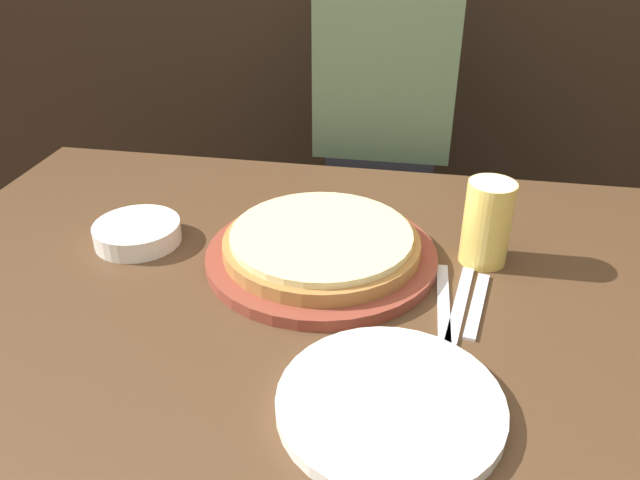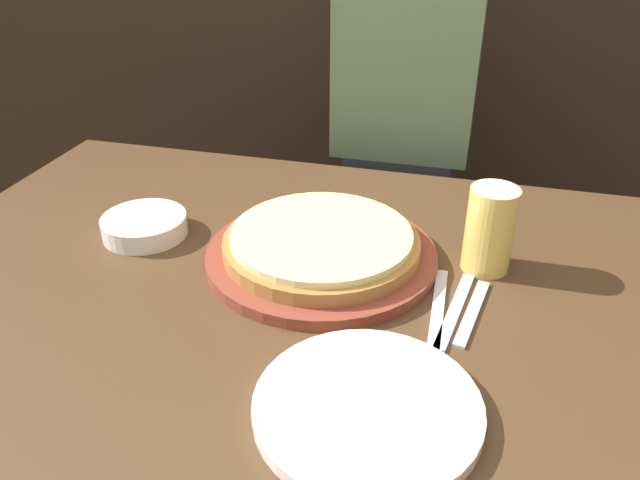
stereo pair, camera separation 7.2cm
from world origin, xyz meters
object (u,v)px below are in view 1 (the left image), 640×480
(beer_glass, at_px, (488,219))
(dinner_plate, at_px, (390,404))
(side_bowl, at_px, (138,233))
(pizza_on_board, at_px, (320,248))
(dinner_knife, at_px, (460,303))
(diner_person, at_px, (381,174))
(fork, at_px, (443,302))
(spoon, at_px, (477,305))

(beer_glass, height_order, dinner_plate, beer_glass)
(side_bowl, bearing_deg, pizza_on_board, -1.02)
(pizza_on_board, relative_size, dinner_knife, 1.90)
(side_bowl, distance_m, diner_person, 0.71)
(fork, xyz_separation_m, dinner_knife, (0.02, 0.00, 0.00))
(dinner_plate, bearing_deg, diner_person, 95.64)
(fork, xyz_separation_m, diner_person, (-0.15, 0.68, -0.10))
(dinner_plate, height_order, fork, dinner_plate)
(pizza_on_board, bearing_deg, fork, -22.83)
(beer_glass, relative_size, spoon, 0.83)
(dinner_plate, xyz_separation_m, side_bowl, (-0.47, 0.33, 0.01))
(fork, height_order, spoon, same)
(fork, height_order, dinner_knife, same)
(dinner_plate, bearing_deg, pizza_on_board, 114.13)
(fork, bearing_deg, diner_person, 102.65)
(diner_person, bearing_deg, fork, -77.35)
(beer_glass, height_order, spoon, beer_glass)
(dinner_plate, xyz_separation_m, fork, (0.06, 0.23, -0.01))
(spoon, distance_m, diner_person, 0.71)
(spoon, bearing_deg, diner_person, 106.61)
(pizza_on_board, distance_m, diner_person, 0.61)
(pizza_on_board, xyz_separation_m, spoon, (0.26, -0.09, -0.02))
(pizza_on_board, xyz_separation_m, diner_person, (0.05, 0.59, -0.12))
(beer_glass, bearing_deg, pizza_on_board, -169.48)
(pizza_on_board, height_order, beer_glass, beer_glass)
(pizza_on_board, relative_size, beer_glass, 2.70)
(dinner_knife, bearing_deg, pizza_on_board, 159.43)
(dinner_knife, xyz_separation_m, spoon, (0.03, -0.00, 0.00))
(beer_glass, xyz_separation_m, dinner_knife, (-0.04, -0.14, -0.08))
(fork, distance_m, diner_person, 0.70)
(dinner_knife, distance_m, diner_person, 0.71)
(beer_glass, relative_size, diner_person, 0.11)
(beer_glass, bearing_deg, diner_person, 111.63)
(beer_glass, xyz_separation_m, spoon, (-0.01, -0.14, -0.08))
(pizza_on_board, distance_m, spoon, 0.27)
(fork, bearing_deg, dinner_knife, 0.00)
(pizza_on_board, height_order, dinner_plate, pizza_on_board)
(fork, relative_size, diner_person, 0.15)
(pizza_on_board, relative_size, spoon, 2.24)
(fork, distance_m, spoon, 0.05)
(pizza_on_board, distance_m, beer_glass, 0.28)
(pizza_on_board, height_order, dinner_knife, pizza_on_board)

